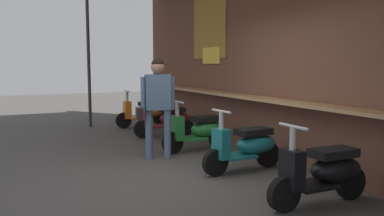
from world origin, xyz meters
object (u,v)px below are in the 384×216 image
(scooter_orange, at_px, (145,112))
(scooter_black, at_px, (325,172))
(scooter_green, at_px, (200,130))
(scooter_teal, at_px, (247,146))
(shopper_with_handbag, at_px, (157,98))
(scooter_maroon, at_px, (168,119))

(scooter_orange, distance_m, scooter_black, 6.35)
(scooter_orange, bearing_deg, scooter_green, 91.69)
(scooter_teal, xyz_separation_m, scooter_black, (1.60, 0.00, 0.00))
(scooter_orange, height_order, scooter_green, same)
(scooter_teal, bearing_deg, scooter_orange, -94.01)
(scooter_teal, bearing_deg, scooter_green, -94.01)
(scooter_orange, bearing_deg, shopper_with_handbag, 76.04)
(scooter_teal, bearing_deg, scooter_maroon, -94.01)
(scooter_maroon, distance_m, shopper_with_handbag, 2.21)
(scooter_orange, xyz_separation_m, scooter_maroon, (1.54, -0.00, 0.00))
(scooter_maroon, bearing_deg, scooter_black, 94.19)
(scooter_black, distance_m, shopper_with_handbag, 3.16)
(scooter_orange, xyz_separation_m, scooter_teal, (4.75, -0.00, 0.00))
(scooter_maroon, height_order, scooter_teal, same)
(scooter_maroon, height_order, shopper_with_handbag, shopper_with_handbag)
(scooter_green, xyz_separation_m, shopper_with_handbag, (0.25, -0.96, 0.67))
(scooter_maroon, distance_m, scooter_teal, 3.21)
(scooter_maroon, xyz_separation_m, scooter_teal, (3.21, 0.00, 0.00))
(scooter_orange, height_order, scooter_teal, same)
(scooter_green, bearing_deg, scooter_teal, 87.12)
(scooter_orange, relative_size, scooter_black, 1.00)
(scooter_teal, relative_size, scooter_black, 1.00)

